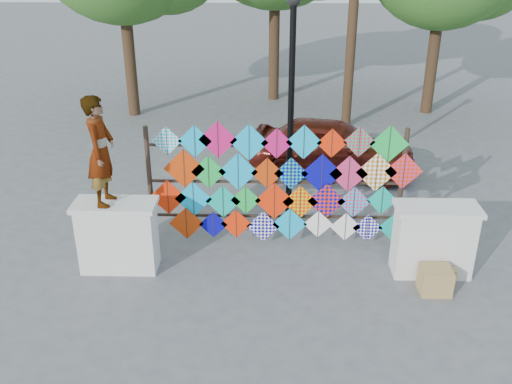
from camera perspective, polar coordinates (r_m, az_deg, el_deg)
ground at (r=10.28m, az=1.82°, el=-7.19°), size 80.00×80.00×0.00m
parapet_left at (r=10.12m, az=-13.64°, el=-4.25°), size 1.40×0.65×1.28m
parapet_right at (r=10.17m, az=17.32°, el=-4.57°), size 1.40×0.65×1.28m
kite_rack at (r=10.35m, az=2.40°, el=0.74°), size 4.98×0.24×2.43m
vendor_woman at (r=9.52m, az=-15.28°, el=3.97°), size 0.46×0.68×1.84m
sedan at (r=13.94m, az=7.63°, el=4.53°), size 4.20×2.44×1.34m
lamppost at (r=11.08m, az=3.56°, el=10.35°), size 0.28×0.28×4.46m
cardboard_box_near at (r=9.89m, az=17.47°, el=-8.40°), size 0.50×0.44×0.44m
cardboard_box_far at (r=10.19m, az=18.09°, el=-7.84°), size 0.37×0.34×0.31m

